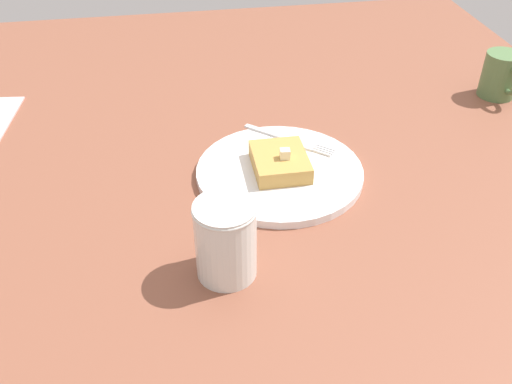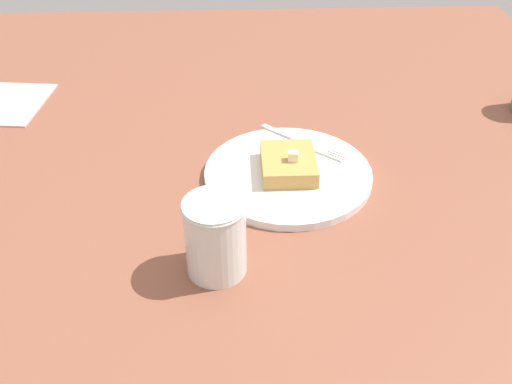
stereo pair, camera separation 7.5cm
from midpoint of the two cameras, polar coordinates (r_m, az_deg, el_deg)
The scene contains 7 objects.
table_surface at distance 92.64cm, azimuth -3.50°, elevation 3.94°, with size 128.03×128.03×1.95cm, color brown.
plate at distance 84.95cm, azimuth -0.13°, elevation 1.96°, with size 24.88×24.88×1.23cm.
toast_slice_center at distance 83.95cm, azimuth -0.13°, elevation 2.95°, with size 9.56×7.87×2.47cm, color #C19146.
butter_pat_primary at distance 82.20cm, azimuth 0.32°, elevation 3.75°, with size 1.43×1.29×1.43cm, color #F8EFC5.
fork at distance 90.86cm, azimuth 1.44°, elevation 5.06°, with size 11.67×12.94×0.36cm.
syrup_jar at distance 67.09cm, azimuth -6.23°, elevation -5.19°, with size 7.50×7.50×10.11cm.
coffee_mug at distance 113.01cm, azimuth 21.55°, elevation 10.75°, with size 9.25×6.53×8.20cm.
Camera 1 is at (76.88, -11.15, 51.54)cm, focal length 40.00 mm.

